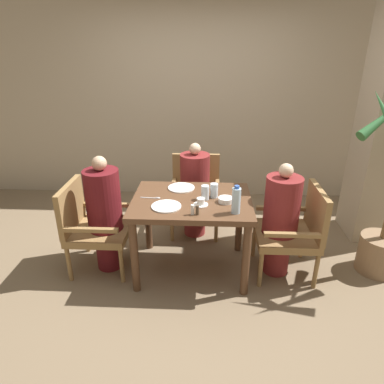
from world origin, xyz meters
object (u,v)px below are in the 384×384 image
(diner_in_far_chair, at_px, (195,189))
(chair_right_side, at_px, (295,229))
(bowl_small, at_px, (226,200))
(glass_tall_mid, at_px, (205,192))
(diner_in_left_chair, at_px, (105,213))
(plate_main_right, at_px, (181,188))
(plate_main_left, at_px, (166,206))
(glass_tall_near, at_px, (214,191))
(chair_left_side, at_px, (91,224))
(diner_in_right_chair, at_px, (280,219))
(chair_far_side, at_px, (195,191))
(teacup_with_saucer, at_px, (201,202))
(water_bottle, at_px, (236,200))

(diner_in_far_chair, distance_m, chair_right_side, 1.17)
(bowl_small, height_order, glass_tall_mid, glass_tall_mid)
(diner_in_left_chair, xyz_separation_m, plate_main_right, (0.70, 0.24, 0.17))
(plate_main_left, height_order, glass_tall_near, glass_tall_near)
(chair_right_side, height_order, glass_tall_mid, glass_tall_mid)
(chair_left_side, bearing_deg, diner_in_right_chair, 0.00)
(chair_far_side, relative_size, diner_in_right_chair, 0.79)
(diner_in_left_chair, relative_size, glass_tall_near, 8.65)
(diner_in_right_chair, bearing_deg, teacup_with_saucer, -170.33)
(chair_right_side, distance_m, diner_in_right_chair, 0.17)
(diner_in_far_chair, bearing_deg, glass_tall_near, -72.60)
(glass_tall_mid, bearing_deg, plate_main_left, -151.88)
(diner_in_left_chair, relative_size, chair_far_side, 1.32)
(chair_right_side, relative_size, water_bottle, 3.55)
(diner_in_far_chair, relative_size, diner_in_right_chair, 0.98)
(water_bottle, relative_size, glass_tall_mid, 1.85)
(chair_far_side, bearing_deg, diner_in_far_chair, -90.00)
(water_bottle, bearing_deg, chair_left_side, 169.00)
(diner_in_left_chair, relative_size, water_bottle, 4.69)
(chair_right_side, relative_size, plate_main_left, 3.35)
(chair_left_side, distance_m, diner_in_right_chair, 1.76)
(glass_tall_mid, bearing_deg, diner_in_left_chair, -179.91)
(chair_far_side, distance_m, plate_main_right, 0.66)
(plate_main_left, bearing_deg, water_bottle, -8.11)
(chair_right_side, xyz_separation_m, teacup_with_saucer, (-0.87, -0.12, 0.31))
(chair_left_side, bearing_deg, chair_right_side, 0.00)
(plate_main_left, relative_size, water_bottle, 1.06)
(glass_tall_near, xyz_separation_m, glass_tall_mid, (-0.08, -0.05, 0.00))
(chair_right_side, height_order, glass_tall_near, glass_tall_near)
(water_bottle, bearing_deg, teacup_with_saucer, 155.28)
(plate_main_left, bearing_deg, diner_in_right_chair, 9.71)
(chair_right_side, xyz_separation_m, diner_in_right_chair, (-0.14, 0.00, 0.09))
(chair_far_side, bearing_deg, chair_left_side, -139.06)
(diner_in_left_chair, bearing_deg, glass_tall_mid, 0.09)
(glass_tall_mid, bearing_deg, glass_tall_near, 29.93)
(bowl_small, bearing_deg, teacup_with_saucer, -162.07)
(diner_in_left_chair, relative_size, bowl_small, 8.66)
(teacup_with_saucer, bearing_deg, bowl_small, 17.93)
(glass_tall_near, bearing_deg, glass_tall_mid, -150.07)
(diner_in_right_chair, height_order, glass_tall_near, diner_in_right_chair)
(teacup_with_saucer, xyz_separation_m, glass_tall_near, (0.12, 0.17, 0.04))
(chair_left_side, distance_m, chair_right_side, 1.90)
(chair_far_side, bearing_deg, teacup_with_saucer, -84.98)
(water_bottle, distance_m, glass_tall_mid, 0.37)
(glass_tall_mid, bearing_deg, chair_right_side, -0.10)
(water_bottle, xyz_separation_m, glass_tall_mid, (-0.25, 0.26, -0.05))
(bowl_small, bearing_deg, chair_left_side, 177.55)
(diner_in_far_chair, xyz_separation_m, chair_right_side, (0.95, -0.68, -0.08))
(diner_in_left_chair, xyz_separation_m, chair_far_side, (0.81, 0.82, -0.11))
(diner_in_far_chair, relative_size, glass_tall_mid, 8.19)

